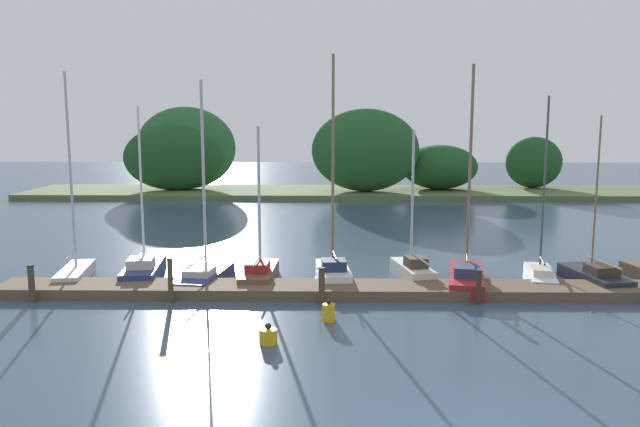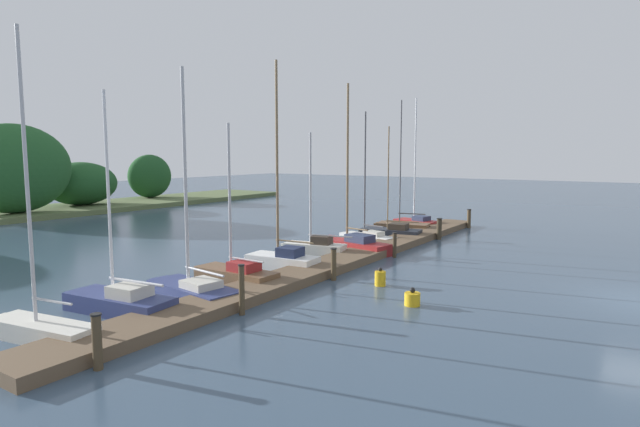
% 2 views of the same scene
% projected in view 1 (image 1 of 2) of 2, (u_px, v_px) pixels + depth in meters
% --- Properties ---
extents(dock_pier, '(29.24, 1.80, 0.35)m').
position_uv_depth(dock_pier, '(408.00, 290.00, 22.26)').
color(dock_pier, brown).
rests_on(dock_pier, ground).
extents(far_shore, '(55.11, 8.00, 7.21)m').
position_uv_depth(far_shore, '(325.00, 162.00, 51.28)').
color(far_shore, '#56663D').
rests_on(far_shore, ground).
extents(sailboat_0, '(1.44, 3.48, 7.95)m').
position_uv_depth(sailboat_0, '(76.00, 269.00, 24.29)').
color(sailboat_0, silver).
rests_on(sailboat_0, ground).
extents(sailboat_1, '(1.67, 3.90, 6.67)m').
position_uv_depth(sailboat_1, '(144.00, 268.00, 24.57)').
color(sailboat_1, navy).
rests_on(sailboat_1, ground).
extents(sailboat_2, '(1.86, 4.09, 7.63)m').
position_uv_depth(sailboat_2, '(205.00, 272.00, 24.03)').
color(sailboat_2, navy).
rests_on(sailboat_2, ground).
extents(sailboat_3, '(1.25, 3.65, 5.92)m').
position_uv_depth(sailboat_3, '(260.00, 272.00, 24.01)').
color(sailboat_3, brown).
rests_on(sailboat_3, ground).
extents(sailboat_4, '(1.42, 3.32, 8.55)m').
position_uv_depth(sailboat_4, '(333.00, 269.00, 23.93)').
color(sailboat_4, white).
rests_on(sailboat_4, ground).
extents(sailboat_5, '(1.52, 3.51, 5.78)m').
position_uv_depth(sailboat_5, '(412.00, 268.00, 24.35)').
color(sailboat_5, silver).
rests_on(sailboat_5, ground).
extents(sailboat_6, '(2.02, 4.56, 8.16)m').
position_uv_depth(sailboat_6, '(466.00, 274.00, 23.44)').
color(sailboat_6, maroon).
rests_on(sailboat_6, ground).
extents(sailboat_7, '(1.60, 3.63, 7.05)m').
position_uv_depth(sailboat_7, '(540.00, 272.00, 24.08)').
color(sailboat_7, white).
rests_on(sailboat_7, ground).
extents(sailboat_8, '(1.75, 3.63, 6.32)m').
position_uv_depth(sailboat_8, '(593.00, 276.00, 23.51)').
color(sailboat_8, '#232833').
rests_on(sailboat_8, ground).
extents(mooring_piling_0, '(0.25, 0.25, 1.29)m').
position_uv_depth(mooring_piling_0, '(31.00, 283.00, 21.29)').
color(mooring_piling_0, '#4C3D28').
rests_on(mooring_piling_0, ground).
extents(mooring_piling_1, '(0.20, 0.20, 1.54)m').
position_uv_depth(mooring_piling_1, '(170.00, 280.00, 21.20)').
color(mooring_piling_1, '#4C3D28').
rests_on(mooring_piling_1, ground).
extents(mooring_piling_2, '(0.24, 0.24, 1.24)m').
position_uv_depth(mooring_piling_2, '(322.00, 285.00, 21.11)').
color(mooring_piling_2, '#4C3D28').
rests_on(mooring_piling_2, ground).
extents(mooring_piling_3, '(0.21, 0.21, 1.18)m').
position_uv_depth(mooring_piling_3, '(479.00, 287.00, 20.97)').
color(mooring_piling_3, '#3D3323').
rests_on(mooring_piling_3, ground).
extents(channel_buoy_0, '(0.50, 0.50, 0.59)m').
position_uv_depth(channel_buoy_0, '(268.00, 336.00, 17.39)').
color(channel_buoy_0, gold).
rests_on(channel_buoy_0, ground).
extents(channel_buoy_1, '(0.40, 0.40, 0.68)m').
position_uv_depth(channel_buoy_1, '(329.00, 312.00, 19.32)').
color(channel_buoy_1, gold).
rests_on(channel_buoy_1, ground).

